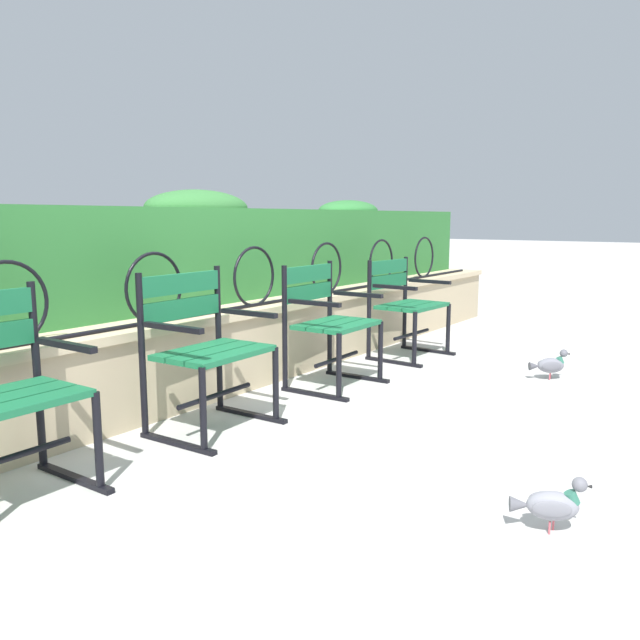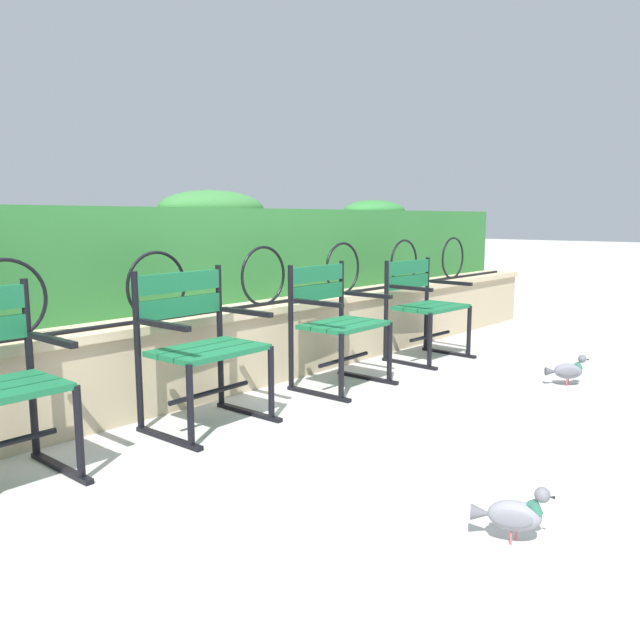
{
  "view_description": "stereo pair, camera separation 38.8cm",
  "coord_description": "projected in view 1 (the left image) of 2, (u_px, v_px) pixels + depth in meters",
  "views": [
    {
      "loc": [
        -3.13,
        -2.07,
        1.17
      ],
      "look_at": [
        0.0,
        0.15,
        0.55
      ],
      "focal_mm": 35.88,
      "sensor_mm": 36.0,
      "label": 1
    },
    {
      "loc": [
        -2.89,
        -2.37,
        1.17
      ],
      "look_at": [
        0.0,
        0.15,
        0.55
      ],
      "focal_mm": 35.88,
      "sensor_mm": 36.0,
      "label": 2
    }
  ],
  "objects": [
    {
      "name": "ground_plane",
      "position": [
        340.0,
        411.0,
        3.89
      ],
      "size": [
        60.0,
        60.0,
        0.0
      ],
      "primitive_type": "plane",
      "color": "#B7B5AF"
    },
    {
      "name": "park_chair_rightmost",
      "position": [
        404.0,
        303.0,
        5.37
      ],
      "size": [
        0.64,
        0.55,
        0.82
      ],
      "color": "#19663D",
      "rests_on": "ground"
    },
    {
      "name": "pigeon_far_side",
      "position": [
        551.0,
        504.0,
        2.38
      ],
      "size": [
        0.18,
        0.28,
        0.22
      ],
      "color": "gray",
      "rests_on": "ground"
    },
    {
      "name": "stone_wall",
      "position": [
        228.0,
        348.0,
        4.37
      ],
      "size": [
        8.21,
        0.41,
        0.55
      ],
      "color": "tan",
      "rests_on": "ground"
    },
    {
      "name": "park_chair_centre_right",
      "position": [
        328.0,
        320.0,
        4.43
      ],
      "size": [
        0.62,
        0.54,
        0.85
      ],
      "color": "#19663D",
      "rests_on": "ground"
    },
    {
      "name": "iron_arch_fence",
      "position": [
        212.0,
        285.0,
        4.09
      ],
      "size": [
        7.65,
        0.02,
        0.42
      ],
      "color": "black",
      "rests_on": "stone_wall"
    },
    {
      "name": "hedge_row",
      "position": [
        179.0,
        252.0,
        4.52
      ],
      "size": [
        8.04,
        0.55,
        0.81
      ],
      "color": "#2D7033",
      "rests_on": "stone_wall"
    },
    {
      "name": "pigeon_near_chairs",
      "position": [
        550.0,
        365.0,
        4.64
      ],
      "size": [
        0.21,
        0.25,
        0.22
      ],
      "color": "slate",
      "rests_on": "ground"
    },
    {
      "name": "park_chair_centre_left",
      "position": [
        204.0,
        345.0,
        3.52
      ],
      "size": [
        0.65,
        0.54,
        0.88
      ],
      "color": "#19663D",
      "rests_on": "ground"
    }
  ]
}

